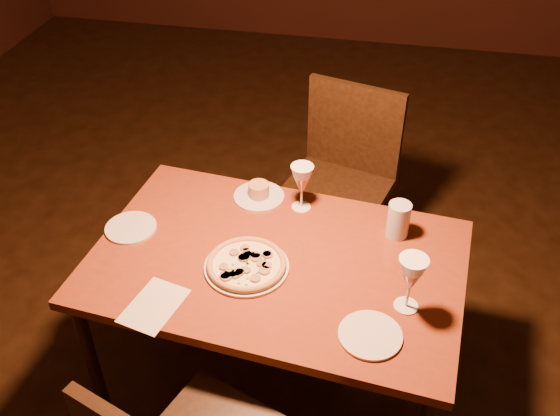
# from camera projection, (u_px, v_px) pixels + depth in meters

# --- Properties ---
(floor) EXTENTS (7.00, 7.00, 0.00)m
(floor) POSITION_uv_depth(u_px,v_px,m) (319.00, 384.00, 2.55)
(floor) COLOR black
(floor) RESTS_ON ground
(dining_table) EXTENTS (1.35, 0.94, 0.68)m
(dining_table) POSITION_uv_depth(u_px,v_px,m) (276.00, 272.00, 2.18)
(dining_table) COLOR brown
(dining_table) RESTS_ON floor
(chair_far) EXTENTS (0.54, 0.54, 0.92)m
(chair_far) POSITION_uv_depth(u_px,v_px,m) (341.00, 177.00, 2.81)
(chair_far) COLOR black
(chair_far) RESTS_ON floor
(pizza_plate) EXTENTS (0.29, 0.29, 0.03)m
(pizza_plate) POSITION_uv_depth(u_px,v_px,m) (247.00, 264.00, 2.10)
(pizza_plate) COLOR silver
(pizza_plate) RESTS_ON dining_table
(ramekin_saucer) EXTENTS (0.20, 0.20, 0.06)m
(ramekin_saucer) POSITION_uv_depth(u_px,v_px,m) (259.00, 193.00, 2.41)
(ramekin_saucer) COLOR silver
(ramekin_saucer) RESTS_ON dining_table
(wine_glass_far) EXTENTS (0.09, 0.09, 0.19)m
(wine_glass_far) POSITION_uv_depth(u_px,v_px,m) (302.00, 187.00, 2.31)
(wine_glass_far) COLOR #B86A4D
(wine_glass_far) RESTS_ON dining_table
(wine_glass_right) EXTENTS (0.09, 0.09, 0.20)m
(wine_glass_right) POSITION_uv_depth(u_px,v_px,m) (410.00, 284.00, 1.91)
(wine_glass_right) COLOR #B86A4D
(wine_glass_right) RESTS_ON dining_table
(water_tumbler) EXTENTS (0.08, 0.08, 0.14)m
(water_tumbler) POSITION_uv_depth(u_px,v_px,m) (398.00, 220.00, 2.21)
(water_tumbler) COLOR #B4BDC5
(water_tumbler) RESTS_ON dining_table
(side_plate_left) EXTENTS (0.19, 0.19, 0.01)m
(side_plate_left) POSITION_uv_depth(u_px,v_px,m) (131.00, 228.00, 2.27)
(side_plate_left) COLOR silver
(side_plate_left) RESTS_ON dining_table
(side_plate_near) EXTENTS (0.19, 0.19, 0.01)m
(side_plate_near) POSITION_uv_depth(u_px,v_px,m) (370.00, 335.00, 1.87)
(side_plate_near) COLOR silver
(side_plate_near) RESTS_ON dining_table
(menu_card) EXTENTS (0.19, 0.24, 0.00)m
(menu_card) POSITION_uv_depth(u_px,v_px,m) (154.00, 306.00, 1.97)
(menu_card) COLOR beige
(menu_card) RESTS_ON dining_table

